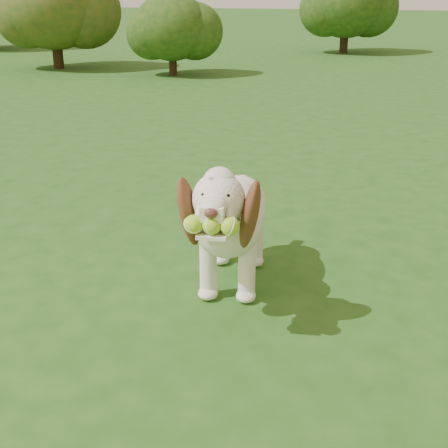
# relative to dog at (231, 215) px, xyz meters

# --- Properties ---
(ground) EXTENTS (80.00, 80.00, 0.00)m
(ground) POSITION_rel_dog_xyz_m (0.18, -0.06, -0.45)
(ground) COLOR #224D16
(ground) RESTS_ON ground
(dog) EXTENTS (0.50, 1.30, 0.84)m
(dog) POSITION_rel_dog_xyz_m (0.00, 0.00, 0.00)
(dog) COLOR white
(dog) RESTS_ON ground
(shrub_a) EXTENTS (1.44, 1.44, 1.49)m
(shrub_a) POSITION_rel_dog_xyz_m (-3.14, 8.35, 0.43)
(shrub_a) COLOR #382314
(shrub_a) RESTS_ON ground
(shrub_e) EXTENTS (2.01, 2.01, 2.08)m
(shrub_e) POSITION_rel_dog_xyz_m (-5.73, 8.71, 0.78)
(shrub_e) COLOR #382314
(shrub_e) RESTS_ON ground
(shrub_i) EXTENTS (1.95, 1.95, 2.02)m
(shrub_i) POSITION_rel_dog_xyz_m (-0.27, 13.16, 0.74)
(shrub_i) COLOR #382314
(shrub_i) RESTS_ON ground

